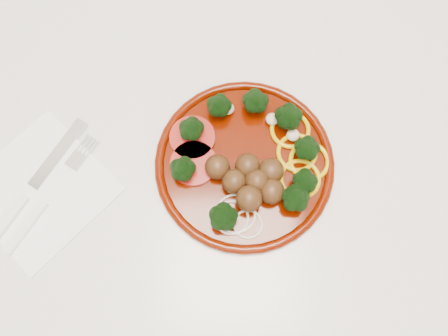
{
  "coord_description": "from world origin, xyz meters",
  "views": [
    {
      "loc": [
        0.18,
        1.51,
        1.53
      ],
      "look_at": [
        0.18,
        1.69,
        0.92
      ],
      "focal_mm": 35.0,
      "sensor_mm": 36.0,
      "label": 1
    }
  ],
  "objects_px": {
    "plate": "(247,163)",
    "napkin": "(40,190)",
    "fork": "(37,213)",
    "knife": "(22,200)"
  },
  "relations": [
    {
      "from": "fork",
      "to": "knife",
      "type": "bearing_deg",
      "value": 83.0
    },
    {
      "from": "napkin",
      "to": "knife",
      "type": "distance_m",
      "value": 0.03
    },
    {
      "from": "plate",
      "to": "fork",
      "type": "relative_size",
      "value": 1.46
    },
    {
      "from": "plate",
      "to": "knife",
      "type": "bearing_deg",
      "value": -169.59
    },
    {
      "from": "plate",
      "to": "fork",
      "type": "height_order",
      "value": "plate"
    },
    {
      "from": "plate",
      "to": "fork",
      "type": "distance_m",
      "value": 0.31
    },
    {
      "from": "plate",
      "to": "napkin",
      "type": "height_order",
      "value": "plate"
    },
    {
      "from": "napkin",
      "to": "fork",
      "type": "distance_m",
      "value": 0.04
    },
    {
      "from": "fork",
      "to": "plate",
      "type": "bearing_deg",
      "value": -44.95
    },
    {
      "from": "plate",
      "to": "fork",
      "type": "bearing_deg",
      "value": -165.5
    }
  ]
}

